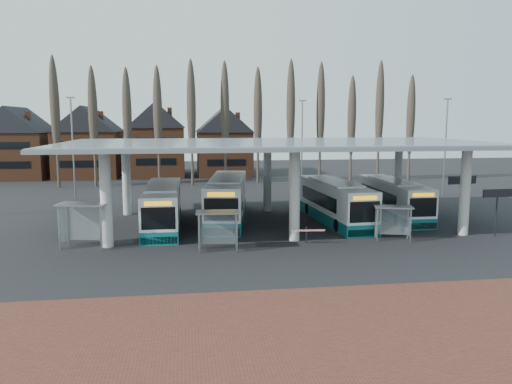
{
  "coord_description": "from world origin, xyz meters",
  "views": [
    {
      "loc": [
        -7.02,
        -29.15,
        7.87
      ],
      "look_at": [
        -1.92,
        7.0,
        2.65
      ],
      "focal_mm": 35.0,
      "sensor_mm": 36.0,
      "label": 1
    }
  ],
  "objects": [
    {
      "name": "info_sign_1",
      "position": [
        14.01,
        6.3,
        3.08
      ],
      "size": [
        2.46,
        0.49,
        3.67
      ],
      "rotation": [
        0.0,
        0.0,
        0.14
      ],
      "color": "black",
      "rests_on": "ground"
    },
    {
      "name": "barrier",
      "position": [
        0.64,
        1.36,
        0.83
      ],
      "size": [
        2.15,
        0.66,
        1.08
      ],
      "rotation": [
        0.0,
        0.0,
        -0.08
      ],
      "color": "black",
      "rests_on": "ground"
    },
    {
      "name": "lamp_post_b",
      "position": [
        6.0,
        26.0,
        5.34
      ],
      "size": [
        0.8,
        0.16,
        10.17
      ],
      "color": "slate",
      "rests_on": "ground"
    },
    {
      "name": "bus_2",
      "position": [
        4.51,
        8.37,
        1.51
      ],
      "size": [
        3.16,
        11.68,
        3.21
      ],
      "rotation": [
        0.0,
        0.0,
        0.06
      ],
      "color": "silver",
      "rests_on": "ground"
    },
    {
      "name": "station_canopy",
      "position": [
        0.0,
        8.0,
        5.68
      ],
      "size": [
        32.0,
        16.0,
        6.34
      ],
      "color": "beige",
      "rests_on": "ground"
    },
    {
      "name": "shelter_2",
      "position": [
        6.51,
        1.76,
        1.67
      ],
      "size": [
        2.7,
        1.82,
        2.29
      ],
      "rotation": [
        0.0,
        0.0,
        -0.25
      ],
      "color": "gray",
      "rests_on": "ground"
    },
    {
      "name": "bus_0",
      "position": [
        -8.79,
        8.08,
        1.5
      ],
      "size": [
        2.52,
        11.5,
        3.19
      ],
      "rotation": [
        0.0,
        0.0,
        -0.0
      ],
      "color": "silver",
      "rests_on": "ground"
    },
    {
      "name": "shelter_1",
      "position": [
        -5.17,
        0.71,
        1.77
      ],
      "size": [
        2.68,
        1.43,
        2.44
      ],
      "rotation": [
        0.0,
        0.0,
        -0.05
      ],
      "color": "gray",
      "rests_on": "ground"
    },
    {
      "name": "lamp_post_c",
      "position": [
        20.0,
        20.0,
        5.34
      ],
      "size": [
        0.8,
        0.16,
        10.17
      ],
      "color": "slate",
      "rests_on": "ground"
    },
    {
      "name": "bus_3",
      "position": [
        9.94,
        9.74,
        1.44
      ],
      "size": [
        2.55,
        11.04,
        3.05
      ],
      "rotation": [
        0.0,
        0.0,
        -0.02
      ],
      "color": "silver",
      "rests_on": "ground"
    },
    {
      "name": "brick_strip",
      "position": [
        0.0,
        -12.0,
        0.01
      ],
      "size": [
        70.0,
        10.0,
        0.03
      ],
      "primitive_type": "cube",
      "color": "brown",
      "rests_on": "ground"
    },
    {
      "name": "bus_1",
      "position": [
        -3.8,
        10.28,
        1.63
      ],
      "size": [
        4.47,
        12.74,
        3.47
      ],
      "rotation": [
        0.0,
        0.0,
        -0.15
      ],
      "color": "silver",
      "rests_on": "ground"
    },
    {
      "name": "townhouse_row",
      "position": [
        -15.75,
        44.0,
        5.94
      ],
      "size": [
        36.8,
        10.3,
        12.25
      ],
      "color": "brown",
      "rests_on": "ground"
    },
    {
      "name": "lamp_post_a",
      "position": [
        -18.0,
        22.0,
        5.34
      ],
      "size": [
        0.8,
        0.16,
        10.17
      ],
      "color": "slate",
      "rests_on": "ground"
    },
    {
      "name": "shelter_0",
      "position": [
        -13.37,
        2.64,
        2.05
      ],
      "size": [
        3.27,
        2.08,
        2.82
      ],
      "rotation": [
        0.0,
        0.0,
        -0.2
      ],
      "color": "gray",
      "rests_on": "ground"
    },
    {
      "name": "info_sign_0",
      "position": [
        13.93,
        1.73,
        2.75
      ],
      "size": [
        2.2,
        0.26,
        3.28
      ],
      "rotation": [
        0.0,
        0.0,
        0.06
      ],
      "color": "black",
      "rests_on": "ground"
    },
    {
      "name": "ground",
      "position": [
        0.0,
        0.0,
        0.0
      ],
      "size": [
        140.0,
        140.0,
        0.0
      ],
      "primitive_type": "plane",
      "color": "black",
      "rests_on": "ground"
    },
    {
      "name": "poplar_row",
      "position": [
        0.0,
        33.0,
        8.78
      ],
      "size": [
        45.1,
        1.1,
        14.5
      ],
      "color": "#473D33",
      "rests_on": "ground"
    }
  ]
}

